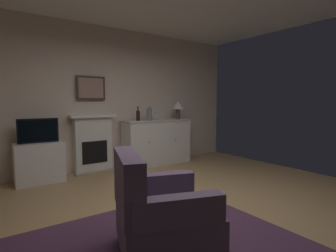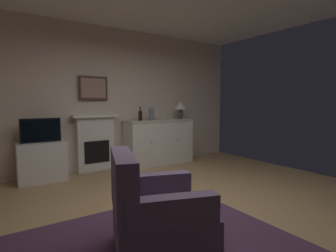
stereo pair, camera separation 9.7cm
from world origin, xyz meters
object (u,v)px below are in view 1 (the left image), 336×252
Objects in this scene: table_lamp at (178,106)px; wine_glass_center at (157,114)px; wine_glass_left at (155,114)px; vase_decorative at (149,114)px; sideboard_cabinet at (157,142)px; wine_bottle at (138,115)px; armchair at (159,214)px; tv_set at (38,131)px; tv_cabinet at (39,162)px; fireplace_unit at (93,143)px; framed_picture at (91,88)px.

wine_glass_center is at bearing 176.07° from table_lamp.
vase_decorative is at bearing 176.90° from wine_glass_left.
wine_bottle is at bearing 176.99° from sideboard_cabinet.
sideboard_cabinet is at bearing 38.04° from wine_glass_left.
tv_set is at bearing 99.38° from armchair.
vase_decorative is at bearing -18.26° from wine_bottle.
vase_decorative reaches higher than sideboard_cabinet.
wine_glass_center is (0.11, 0.09, 0.00)m from wine_glass_left.
vase_decorative is 2.23m from tv_cabinet.
wine_glass_left reaches higher than sideboard_cabinet.
tv_cabinet is at bearing 179.70° from table_lamp.
framed_picture reaches higher than fireplace_unit.
sideboard_cabinet reaches higher than tv_cabinet.
table_lamp is 1.38× the size of wine_bottle.
tv_set is (-2.32, -0.01, 0.39)m from sideboard_cabinet.
sideboard_cabinet is 9.17× the size of wine_glass_left.
vase_decorative reaches higher than wine_glass_center.
tv_cabinet is (-1.87, -0.01, -0.73)m from wine_bottle.
tv_set reaches higher than tv_cabinet.
wine_glass_left reaches higher than armchair.
tv_cabinet is (-0.97, -0.21, -1.27)m from framed_picture.
tv_set is at bearing 178.86° from vase_decorative.
tv_cabinet is at bearing 178.22° from vase_decorative.
wine_bottle is 0.47× the size of tv_set.
vase_decorative is 2.11m from tv_set.
vase_decorative is (1.12, -0.23, 0.55)m from fireplace_unit.
table_lamp is at bearing -0.30° from tv_cabinet.
armchair is (-0.50, -3.08, -0.17)m from fireplace_unit.
tv_cabinet is (-2.88, 0.02, -0.90)m from table_lamp.
wine_bottle is at bearing 0.97° from tv_set.
vase_decorative reaches higher than armchair.
wine_glass_left is 0.27× the size of tv_set.
wine_bottle is at bearing 161.74° from vase_decorative.
tv_set is at bearing -166.69° from framed_picture.
wine_glass_left is at bearing -1.27° from tv_set.
armchair is at bearing -80.69° from tv_cabinet.
tv_set is (-2.88, -0.01, -0.37)m from table_lamp.
framed_picture is 3.33× the size of wine_glass_center.
sideboard_cabinet is at bearing -7.53° from fireplace_unit.
armchair is at bearing -99.02° from framed_picture.
sideboard_cabinet is at bearing -3.01° from wine_bottle.
framed_picture is at bearing 12.01° from tv_cabinet.
tv_cabinet is at bearing 99.31° from armchair.
wine_bottle is 0.39× the size of tv_cabinet.
tv_cabinet is at bearing -179.74° from wine_bottle.
fireplace_unit is 1.01m from tv_cabinet.
framed_picture is 0.89× the size of tv_set.
wine_bottle is 1.03× the size of vase_decorative.
wine_bottle is at bearing 167.62° from wine_glass_left.
wine_bottle is 3.31m from armchair.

